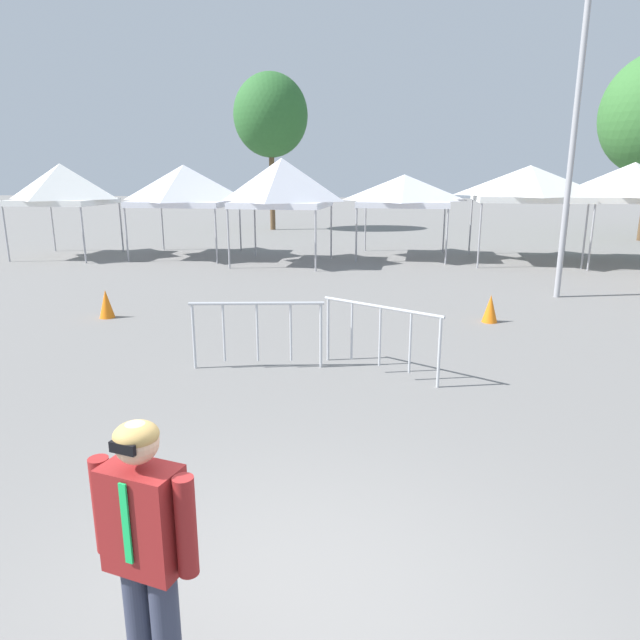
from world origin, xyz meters
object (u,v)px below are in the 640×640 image
object	(u,v)px
person_foreground	(146,549)
traffic_cone_lot_center	(106,304)
canopy_tent_behind_center	(184,185)
crowd_barrier_mid_lot	(257,322)
tree_behind_tents_left	(271,116)
canopy_tent_far_left	(404,190)
traffic_cone_near_barrier	(490,309)
crowd_barrier_near_person	(380,326)
light_pole_near_lift	(581,68)
canopy_tent_behind_right	(529,183)
canopy_tent_right_of_center	(633,182)
canopy_tent_left_of_center	(62,184)
canopy_tent_far_right	(282,183)

from	to	relation	value
person_foreground	traffic_cone_lot_center	world-z (taller)	person_foreground
canopy_tent_behind_center	crowd_barrier_mid_lot	size ratio (longest dim) A/B	1.67
canopy_tent_behind_center	tree_behind_tents_left	size ratio (longest dim) A/B	0.43
person_foreground	crowd_barrier_mid_lot	distance (m)	5.89
canopy_tent_far_left	traffic_cone_near_barrier	world-z (taller)	canopy_tent_far_left
crowd_barrier_near_person	traffic_cone_near_barrier	bearing A→B (deg)	58.69
canopy_tent_behind_center	traffic_cone_near_barrier	world-z (taller)	canopy_tent_behind_center
canopy_tent_behind_center	light_pole_near_lift	world-z (taller)	light_pole_near_lift
canopy_tent_behind_center	canopy_tent_behind_right	distance (m)	12.12
canopy_tent_right_of_center	person_foreground	distance (m)	20.29
canopy_tent_behind_center	canopy_tent_far_left	world-z (taller)	canopy_tent_behind_center
crowd_barrier_near_person	canopy_tent_left_of_center	bearing A→B (deg)	137.86
person_foreground	crowd_barrier_mid_lot	bearing A→B (deg)	99.29
canopy_tent_far_right	person_foreground	world-z (taller)	canopy_tent_far_right
canopy_tent_far_right	canopy_tent_right_of_center	distance (m)	11.70
canopy_tent_right_of_center	person_foreground	size ratio (longest dim) A/B	2.05
canopy_tent_left_of_center	canopy_tent_far_left	world-z (taller)	canopy_tent_left_of_center
tree_behind_tents_left	traffic_cone_near_barrier	xyz separation A→B (m)	(9.12, -18.77, -5.64)
canopy_tent_far_right	tree_behind_tents_left	size ratio (longest dim) A/B	0.43
tree_behind_tents_left	canopy_tent_behind_center	bearing A→B (deg)	-93.96
canopy_tent_right_of_center	light_pole_near_lift	distance (m)	7.58
canopy_tent_behind_right	person_foreground	distance (m)	18.96
canopy_tent_behind_center	traffic_cone_near_barrier	distance (m)	13.06
canopy_tent_behind_right	tree_behind_tents_left	xyz separation A→B (m)	(-11.38, 9.96, 3.25)
canopy_tent_behind_center	traffic_cone_lot_center	xyz separation A→B (m)	(1.80, -9.15, -2.27)
canopy_tent_behind_right	traffic_cone_near_barrier	xyz separation A→B (m)	(-2.25, -8.80, -2.38)
canopy_tent_left_of_center	traffic_cone_near_barrier	distance (m)	16.17
canopy_tent_far_right	traffic_cone_lot_center	distance (m)	8.62
light_pole_near_lift	tree_behind_tents_left	size ratio (longest dim) A/B	1.17
canopy_tent_behind_right	canopy_tent_right_of_center	size ratio (longest dim) A/B	0.99
canopy_tent_right_of_center	light_pole_near_lift	world-z (taller)	light_pole_near_lift
person_foreground	canopy_tent_behind_right	bearing A→B (deg)	73.65
light_pole_near_lift	canopy_tent_left_of_center	bearing A→B (deg)	163.96
tree_behind_tents_left	person_foreground	bearing A→B (deg)	-77.83
canopy_tent_left_of_center	light_pole_near_lift	bearing A→B (deg)	-16.04
canopy_tent_left_of_center	canopy_tent_behind_center	distance (m)	4.39
canopy_tent_right_of_center	person_foreground	world-z (taller)	canopy_tent_right_of_center
canopy_tent_left_of_center	traffic_cone_near_barrier	bearing A→B (deg)	-27.76
canopy_tent_behind_center	canopy_tent_behind_right	bearing A→B (deg)	2.53
canopy_tent_behind_right	crowd_barrier_mid_lot	size ratio (longest dim) A/B	1.74
canopy_tent_right_of_center	traffic_cone_lot_center	distance (m)	16.99
light_pole_near_lift	crowd_barrier_mid_lot	xyz separation A→B (m)	(-6.01, -6.33, -4.55)
canopy_tent_right_of_center	light_pole_near_lift	xyz separation A→B (m)	(-3.59, -6.15, 2.59)
traffic_cone_lot_center	traffic_cone_near_barrier	world-z (taller)	traffic_cone_lot_center
canopy_tent_far_left	crowd_barrier_near_person	size ratio (longest dim) A/B	1.76
canopy_tent_far_right	tree_behind_tents_left	xyz separation A→B (m)	(-3.15, 11.63, 3.23)
crowd_barrier_mid_lot	tree_behind_tents_left	bearing A→B (deg)	102.91
light_pole_near_lift	traffic_cone_lot_center	size ratio (longest dim) A/B	15.54
canopy_tent_right_of_center	light_pole_near_lift	bearing A→B (deg)	-120.30
canopy_tent_far_left	traffic_cone_lot_center	distance (m)	11.97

